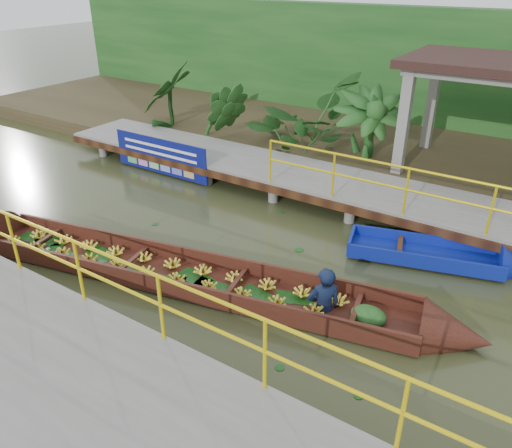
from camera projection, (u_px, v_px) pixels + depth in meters
The scene contains 10 objects.
ground at pixel (244, 262), 9.65m from camera, with size 80.00×80.00×0.00m, color #31371B.
land_strip at pixel (384, 147), 15.11m from camera, with size 30.00×8.00×0.45m, color #312818.
far_dock at pixel (325, 182), 11.97m from camera, with size 16.00×2.06×1.66m.
near_dock at pixel (113, 421), 5.91m from camera, with size 18.00×2.40×1.73m.
pavilion at pixel (503, 76), 11.57m from camera, with size 4.40×3.00×3.00m.
foliage_backdrop at pixel (418, 73), 16.15m from camera, with size 30.00×0.80×4.00m, color #154216.
vendor_boat at pixel (194, 275), 8.89m from camera, with size 10.33×3.13×2.02m.
moored_blue_boat at pixel (468, 261), 9.43m from camera, with size 3.43×1.70×0.79m.
blue_banner at pixel (160, 156), 13.39m from camera, with size 3.15×0.04×0.98m.
tropical_plants at pixel (352, 122), 13.00m from camera, with size 14.65×1.65×2.06m.
Camera 1 is at (4.71, -6.75, 5.10)m, focal length 35.00 mm.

